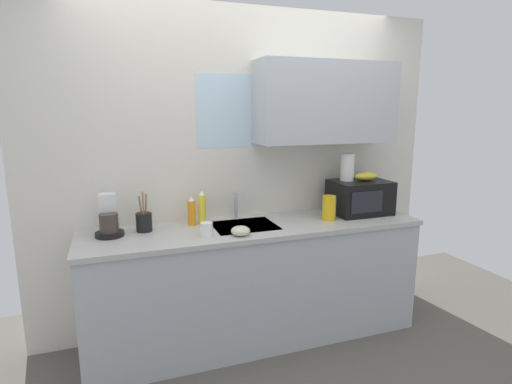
# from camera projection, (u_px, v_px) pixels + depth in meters

# --- Properties ---
(kitchen_wall_assembly) EXTENTS (3.28, 0.42, 2.50)m
(kitchen_wall_assembly) POSITION_uv_depth(u_px,v_px,m) (259.00, 157.00, 3.25)
(kitchen_wall_assembly) COLOR silver
(kitchen_wall_assembly) RESTS_ON ground
(counter_unit) EXTENTS (2.51, 0.63, 0.90)m
(counter_unit) POSITION_uv_depth(u_px,v_px,m) (256.00, 281.00, 3.11)
(counter_unit) COLOR #B2B7BC
(counter_unit) RESTS_ON ground
(sink_faucet) EXTENTS (0.03, 0.03, 0.21)m
(sink_faucet) POSITION_uv_depth(u_px,v_px,m) (236.00, 205.00, 3.19)
(sink_faucet) COLOR #B2B5BA
(sink_faucet) RESTS_ON counter_unit
(microwave) EXTENTS (0.46, 0.35, 0.27)m
(microwave) POSITION_uv_depth(u_px,v_px,m) (360.00, 197.00, 3.34)
(microwave) COLOR black
(microwave) RESTS_ON counter_unit
(banana_bunch) EXTENTS (0.20, 0.11, 0.07)m
(banana_bunch) POSITION_uv_depth(u_px,v_px,m) (366.00, 176.00, 3.32)
(banana_bunch) COLOR gold
(banana_bunch) RESTS_ON microwave
(paper_towel_roll) EXTENTS (0.11, 0.11, 0.22)m
(paper_towel_roll) POSITION_uv_depth(u_px,v_px,m) (347.00, 167.00, 3.31)
(paper_towel_roll) COLOR white
(paper_towel_roll) RESTS_ON microwave
(coffee_maker) EXTENTS (0.19, 0.21, 0.28)m
(coffee_maker) POSITION_uv_depth(u_px,v_px,m) (109.00, 220.00, 2.76)
(coffee_maker) COLOR black
(coffee_maker) RESTS_ON counter_unit
(dish_soap_bottle_yellow) EXTENTS (0.06, 0.06, 0.25)m
(dish_soap_bottle_yellow) POSITION_uv_depth(u_px,v_px,m) (202.00, 208.00, 3.04)
(dish_soap_bottle_yellow) COLOR yellow
(dish_soap_bottle_yellow) RESTS_ON counter_unit
(dish_soap_bottle_orange) EXTENTS (0.06, 0.06, 0.22)m
(dish_soap_bottle_orange) POSITION_uv_depth(u_px,v_px,m) (192.00, 211.00, 3.01)
(dish_soap_bottle_orange) COLOR orange
(dish_soap_bottle_orange) RESTS_ON counter_unit
(cereal_canister) EXTENTS (0.10, 0.10, 0.19)m
(cereal_canister) POSITION_uv_depth(u_px,v_px,m) (329.00, 208.00, 3.15)
(cereal_canister) COLOR gold
(cereal_canister) RESTS_ON counter_unit
(mug_white) EXTENTS (0.08, 0.08, 0.09)m
(mug_white) POSITION_uv_depth(u_px,v_px,m) (207.00, 229.00, 2.75)
(mug_white) COLOR white
(mug_white) RESTS_ON counter_unit
(utensil_crock) EXTENTS (0.11, 0.11, 0.29)m
(utensil_crock) POSITION_uv_depth(u_px,v_px,m) (144.00, 222.00, 2.86)
(utensil_crock) COLOR black
(utensil_crock) RESTS_ON counter_unit
(small_bowl) EXTENTS (0.13, 0.13, 0.06)m
(small_bowl) POSITION_uv_depth(u_px,v_px,m) (240.00, 231.00, 2.77)
(small_bowl) COLOR beige
(small_bowl) RESTS_ON counter_unit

